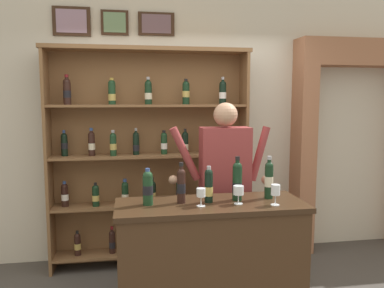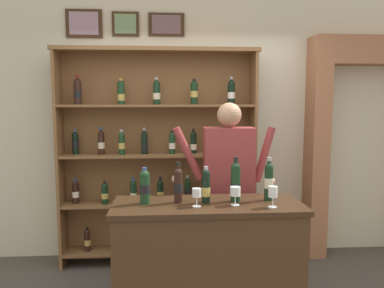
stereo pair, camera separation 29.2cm
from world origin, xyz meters
name	(u,v)px [view 1 (the left image)]	position (x,y,z in m)	size (l,w,h in m)	color
back_wall	(177,106)	(0.00, 1.50, 1.69)	(12.00, 0.19, 3.37)	beige
wine_shelf	(150,153)	(-0.33, 1.20, 1.21)	(2.09, 0.31, 2.29)	brown
archway_doorway	(352,132)	(2.09, 1.36, 1.38)	(1.50, 0.45, 2.44)	#9E6647
tasting_counter	(210,264)	(0.08, 0.00, 0.49)	(1.45, 0.55, 0.98)	#422B19
shopkeeper	(225,174)	(0.32, 0.54, 1.09)	(0.95, 0.22, 1.74)	#2D3347
tasting_bottle_rosso	(148,187)	(-0.40, 0.02, 1.11)	(0.08, 0.08, 0.28)	#19381E
tasting_bottle_vin_santo	(181,184)	(-0.15, 0.03, 1.12)	(0.07, 0.07, 0.32)	black
tasting_bottle_super_tuscan	(209,185)	(0.06, 0.02, 1.11)	(0.07, 0.07, 0.28)	black
tasting_bottle_grappa	(237,181)	(0.30, 0.04, 1.13)	(0.08, 0.08, 0.35)	black
tasting_bottle_chianti	(269,179)	(0.56, 0.06, 1.14)	(0.07, 0.07, 0.34)	black
wine_glass_spare	(275,191)	(0.54, -0.14, 1.08)	(0.07, 0.07, 0.16)	silver
wine_glass_right	(201,194)	(-0.02, -0.08, 1.07)	(0.07, 0.07, 0.14)	silver
wine_glass_left	(238,191)	(0.27, -0.07, 1.08)	(0.08, 0.08, 0.14)	silver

